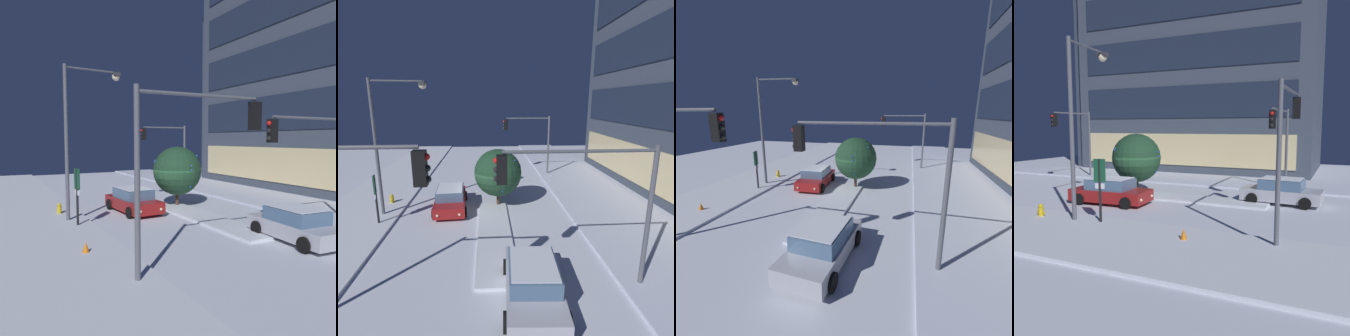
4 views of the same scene
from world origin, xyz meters
The scene contains 16 objects.
ground centered at (0.00, 0.00, 0.00)m, with size 52.00×52.00×0.00m, color silver.
curb_strip_near centered at (0.00, -7.95, 0.07)m, with size 52.00×5.20×0.14m, color silver.
curb_strip_far centered at (0.00, 7.95, 0.07)m, with size 52.00×5.20×0.14m, color silver.
median_strip centered at (3.63, 0.55, 0.07)m, with size 9.00×1.80×0.14m, color silver.
office_tower_main centered at (-2.49, 18.02, 11.24)m, with size 23.70×12.21×22.48m.
office_tower_secondary centered at (-9.79, 16.69, 8.94)m, with size 11.00×8.65×17.87m.
car_near centered at (-0.34, -2.26, 0.71)m, with size 4.73×2.36×1.49m.
car_far centered at (8.62, 1.80, 0.71)m, with size 4.61×2.36×1.49m.
traffic_light_corner_near_right centered at (9.70, -4.20, 4.27)m, with size 0.32×4.91×6.07m.
traffic_light_corner_far_right centered at (8.19, 3.71, 4.01)m, with size 0.32×5.82×5.61m.
traffic_light_corner_far_left centered at (-8.56, 4.33, 4.00)m, with size 0.32×4.48×5.70m.
street_lamp_arched centered at (0.48, -5.55, 5.40)m, with size 0.74×3.22×8.35m.
fire_hydrant centered at (-1.39, -6.48, 0.35)m, with size 0.48×0.26×0.74m.
parking_info_sign centered at (1.91, -6.17, 1.92)m, with size 0.55×0.17×3.00m.
decorated_tree_median centered at (-0.56, 0.94, 2.39)m, with size 3.24×3.19×3.98m.
construction_cone centered at (6.35, -6.90, 0.28)m, with size 0.36×0.36×0.55m, color orange.
Camera 1 is at (19.33, -10.13, 4.45)m, focal length 37.24 mm.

